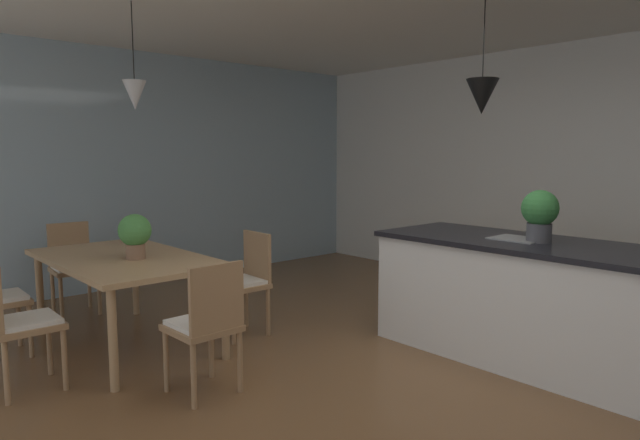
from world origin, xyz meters
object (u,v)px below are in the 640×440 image
at_px(chair_window_end, 73,265).
at_px(chair_kitchen_end, 206,323).
at_px(chair_near_right, 18,320).
at_px(potted_plant_on_table, 135,233).
at_px(kitchen_island, 527,299).
at_px(vase_on_dining_table, 135,245).
at_px(potted_plant_on_island, 540,213).
at_px(dining_table, 125,264).
at_px(chair_far_right, 245,279).

relative_size(chair_window_end, chair_kitchen_end, 1.00).
xyz_separation_m(chair_near_right, potted_plant_on_table, (-0.23, 0.90, 0.46)).
xyz_separation_m(kitchen_island, vase_on_dining_table, (-2.20, -2.06, 0.37)).
bearing_deg(potted_plant_on_table, kitchen_island, 44.28).
distance_m(potted_plant_on_island, potted_plant_on_table, 3.04).
distance_m(chair_kitchen_end, vase_on_dining_table, 1.20).
bearing_deg(potted_plant_on_island, dining_table, -138.33).
distance_m(kitchen_island, potted_plant_on_island, 0.66).
relative_size(chair_near_right, chair_window_end, 1.00).
distance_m(chair_near_right, potted_plant_on_table, 1.03).
xyz_separation_m(dining_table, chair_window_end, (-1.25, 0.00, -0.19)).
bearing_deg(chair_near_right, potted_plant_on_table, 104.40).
bearing_deg(chair_far_right, chair_window_end, -152.10).
bearing_deg(dining_table, vase_on_dining_table, 26.85).
relative_size(dining_table, kitchen_island, 0.78).
bearing_deg(potted_plant_on_table, dining_table, -171.51).
bearing_deg(chair_far_right, chair_near_right, -90.07).
bearing_deg(chair_far_right, chair_kitchen_end, -45.71).
bearing_deg(potted_plant_on_table, chair_near_right, -75.60).
bearing_deg(potted_plant_on_island, chair_kitchen_end, -118.00).
relative_size(chair_far_right, chair_near_right, 1.00).
distance_m(chair_kitchen_end, potted_plant_on_table, 1.18).
distance_m(chair_far_right, kitchen_island, 2.27).
distance_m(chair_far_right, potted_plant_on_table, 0.99).
height_order(chair_window_end, potted_plant_on_table, potted_plant_on_table).
height_order(chair_near_right, chair_window_end, same).
distance_m(kitchen_island, vase_on_dining_table, 3.03).
bearing_deg(potted_plant_on_island, vase_on_dining_table, -137.80).
xyz_separation_m(chair_window_end, kitchen_island, (3.54, 2.10, -0.01)).
relative_size(chair_kitchen_end, potted_plant_on_island, 2.29).
height_order(chair_kitchen_end, potted_plant_on_table, potted_plant_on_table).
bearing_deg(chair_window_end, chair_kitchen_end, -0.05).
relative_size(dining_table, vase_on_dining_table, 8.78).
xyz_separation_m(chair_window_end, potted_plant_on_island, (3.61, 2.10, 0.64)).
relative_size(dining_table, chair_window_end, 2.02).
bearing_deg(dining_table, kitchen_island, 42.51).
height_order(chair_near_right, kitchen_island, kitchen_island).
distance_m(potted_plant_on_table, vase_on_dining_table, 0.12).
xyz_separation_m(chair_far_right, chair_window_end, (-1.64, -0.87, 0.00)).
distance_m(chair_far_right, potted_plant_on_island, 2.41).
relative_size(dining_table, chair_far_right, 2.02).
distance_m(chair_far_right, chair_near_right, 1.75).
bearing_deg(kitchen_island, chair_window_end, -149.33).
bearing_deg(chair_far_right, potted_plant_on_island, 32.01).
height_order(dining_table, potted_plant_on_table, potted_plant_on_table).
relative_size(dining_table, potted_plant_on_table, 5.02).
height_order(dining_table, chair_kitchen_end, chair_kitchen_end).
bearing_deg(chair_window_end, chair_near_right, -28.14).
height_order(potted_plant_on_island, potted_plant_on_table, potted_plant_on_island).
bearing_deg(chair_far_right, vase_on_dining_table, -109.83).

